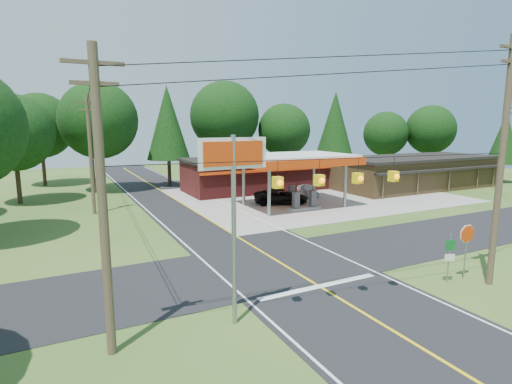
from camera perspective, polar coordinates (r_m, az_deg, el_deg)
name	(u,v)px	position (r m, az deg, el deg)	size (l,w,h in m)	color
ground	(281,263)	(22.43, 3.58, -10.16)	(120.00, 120.00, 0.00)	#31541D
main_highway	(281,263)	(22.42, 3.58, -10.13)	(8.00, 120.00, 0.02)	black
cross_road	(281,263)	(22.42, 3.58, -10.12)	(70.00, 7.00, 0.02)	black
lane_center_yellow	(281,263)	(22.42, 3.58, -10.10)	(0.15, 110.00, 0.00)	yellow
gas_canopy	(294,161)	(37.04, 5.49, 4.44)	(10.60, 7.40, 4.88)	gray
convenience_store	(255,174)	(46.43, -0.11, 2.61)	(16.40, 7.55, 3.80)	#5A1A19
strip_building	(414,172)	(51.95, 21.64, 2.68)	(20.40, 8.75, 3.80)	#312414
utility_pole_near_right	(501,160)	(21.46, 31.65, 3.85)	(1.80, 0.30, 11.50)	#473828
utility_pole_near_left	(102,201)	(13.44, -21.09, -1.24)	(1.80, 0.30, 10.00)	#473828
utility_pole_far_left	(91,153)	(36.35, -22.57, 5.13)	(1.80, 0.30, 10.00)	#473828
utility_pole_far_right	(505,146)	(52.40, 32.00, 5.57)	(1.80, 0.30, 10.00)	#473828
utility_pole_north	(92,148)	(53.41, -22.39, 5.86)	(0.30, 0.30, 9.50)	#473828
overhead_beacons	(339,161)	(15.65, 11.83, 4.39)	(17.04, 2.04, 1.03)	black
treeline_backdrop	(174,125)	(43.73, -11.68, 9.30)	(70.27, 51.59, 13.30)	#332316
suv_car	(281,197)	(38.53, 3.58, -0.65)	(5.19, 5.19, 1.44)	black
sedan_car	(308,190)	(43.16, 7.39, 0.26)	(3.65, 3.65, 1.24)	silver
big_stop_sign	(234,185)	(14.52, -3.22, 1.01)	(2.69, 0.24, 7.23)	gray
octagonal_stop_sign	(467,238)	(22.20, 27.93, -5.82)	(0.96, 0.14, 2.79)	gray
route_sign_post	(450,254)	(21.41, 25.94, -7.91)	(0.49, 0.19, 2.48)	gray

